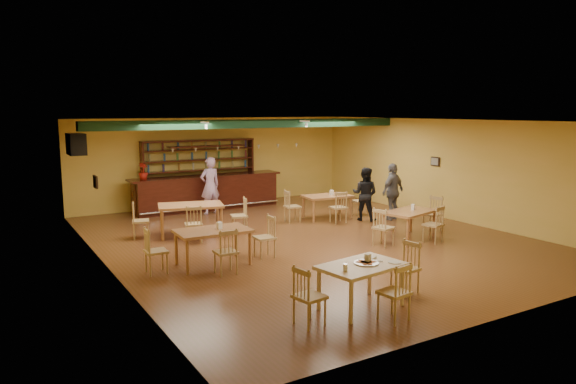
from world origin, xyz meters
TOP-DOWN VIEW (x-y plane):
  - floor at (0.00, 0.00)m, footprint 12.00×12.00m
  - ceiling_beam at (0.00, 2.80)m, footprint 10.00×0.30m
  - track_rail_left at (-1.80, 3.40)m, footprint 0.05×2.50m
  - track_rail_right at (1.40, 3.40)m, footprint 0.05×2.50m
  - ac_unit at (-4.80, 4.20)m, footprint 0.34×0.70m
  - picture_left at (-4.97, 1.00)m, footprint 0.04×0.34m
  - picture_right at (4.97, 0.50)m, footprint 0.04×0.34m
  - bar_counter at (-0.67, 5.15)m, footprint 5.10×0.85m
  - back_bar_hutch at (-0.67, 5.78)m, footprint 3.95×0.40m
  - poinsettia at (-2.77, 5.15)m, footprint 0.38×0.38m
  - dining_table_a at (-2.46, 1.88)m, footprint 1.86×1.40m
  - dining_table_b at (1.88, 1.85)m, footprint 1.51×1.01m
  - dining_table_c at (-3.01, -0.93)m, footprint 1.57×0.98m
  - dining_table_d at (2.28, -1.27)m, footprint 1.60×1.19m
  - near_table at (-1.86, -4.49)m, footprint 1.51×1.09m
  - pizza_tray at (-1.76, -4.49)m, footprint 0.49×0.49m
  - parmesan_shaker at (-2.30, -4.64)m, footprint 0.08×0.08m
  - napkin_stack at (-1.51, -4.29)m, footprint 0.24×0.22m
  - pizza_server at (-1.61, -4.44)m, footprint 0.30×0.28m
  - side_plate at (-1.31, -4.69)m, footprint 0.25×0.25m
  - patron_bar at (-0.90, 4.33)m, footprint 0.70×0.49m
  - patron_right_a at (2.68, 1.05)m, footprint 0.94×0.98m
  - patron_right_b at (3.48, 0.73)m, footprint 1.07×0.66m

SIDE VIEW (x-z plane):
  - floor at x=0.00m, z-range 0.00..0.00m
  - dining_table_b at x=1.88m, z-range 0.00..0.71m
  - dining_table_d at x=2.28m, z-range 0.00..0.71m
  - near_table at x=-1.86m, z-range 0.00..0.75m
  - dining_table_c at x=-3.01m, z-range 0.00..0.77m
  - dining_table_a at x=-2.46m, z-range 0.00..0.83m
  - bar_counter at x=-0.67m, z-range 0.00..1.13m
  - side_plate at x=-1.31m, z-range 0.75..0.76m
  - pizza_tray at x=-1.76m, z-range 0.75..0.76m
  - napkin_stack at x=-1.51m, z-range 0.75..0.78m
  - pizza_server at x=-1.61m, z-range 0.76..0.77m
  - patron_right_a at x=2.68m, z-range 0.00..1.59m
  - parmesan_shaker at x=-2.30m, z-range 0.75..0.86m
  - patron_right_b at x=3.48m, z-range 0.00..1.70m
  - patron_bar at x=-0.90m, z-range 0.00..1.81m
  - back_bar_hutch at x=-0.67m, z-range 0.00..2.28m
  - poinsettia at x=-2.77m, z-range 1.13..1.65m
  - picture_left at x=-4.97m, z-range 1.56..1.84m
  - picture_right at x=4.97m, z-range 1.56..1.84m
  - ac_unit at x=-4.80m, z-range 2.11..2.59m
  - ceiling_beam at x=0.00m, z-range 2.75..3.00m
  - track_rail_left at x=-1.80m, z-range 2.92..2.96m
  - track_rail_right at x=1.40m, z-range 2.92..2.96m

